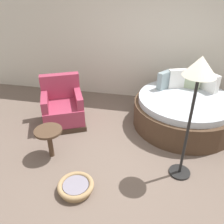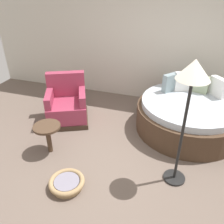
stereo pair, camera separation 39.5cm
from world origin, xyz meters
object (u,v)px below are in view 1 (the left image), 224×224
at_px(side_table, 49,135).
at_px(red_armchair, 63,108).
at_px(round_daybed, 184,111).
at_px(pet_basket, 76,187).
at_px(floor_lamp, 198,80).

bearing_deg(side_table, red_armchair, 100.15).
bearing_deg(side_table, round_daybed, 33.33).
height_order(pet_basket, side_table, side_table).
relative_size(round_daybed, floor_lamp, 1.07).
relative_size(pet_basket, floor_lamp, 0.28).
height_order(side_table, floor_lamp, floor_lamp).
relative_size(round_daybed, pet_basket, 3.82).
bearing_deg(round_daybed, floor_lamp, -94.02).
xyz_separation_m(round_daybed, pet_basket, (-1.54, -2.05, -0.24)).
xyz_separation_m(round_daybed, floor_lamp, (-0.10, -1.41, 1.22)).
bearing_deg(side_table, pet_basket, -44.17).
bearing_deg(floor_lamp, round_daybed, 85.98).
height_order(red_armchair, floor_lamp, floor_lamp).
height_order(round_daybed, red_armchair, round_daybed).
relative_size(side_table, floor_lamp, 0.29).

